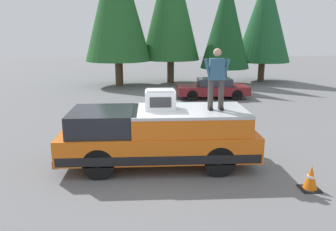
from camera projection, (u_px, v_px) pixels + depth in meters
name	position (u px, v px, depth m)	size (l,w,h in m)	color
ground_plane	(146.00, 168.00, 9.58)	(90.00, 90.00, 0.00)	slate
pickup_truck	(159.00, 136.00, 9.62)	(2.01, 5.54, 1.65)	orange
compressor_unit	(160.00, 100.00, 9.42)	(0.65, 0.84, 0.56)	silver
person_on_truck_bed	(216.00, 78.00, 9.22)	(0.29, 0.72, 1.69)	#423D38
parked_car_maroon	(213.00, 88.00, 19.56)	(1.64, 4.10, 1.16)	maroon
traffic_cone	(311.00, 178.00, 8.21)	(0.47, 0.47, 0.62)	black
conifer_far_left	(265.00, 17.00, 25.25)	(4.10, 4.10, 8.25)	#4C3826
conifer_left	(226.00, 22.00, 23.86)	(3.51, 3.51, 7.72)	#4C3826
conifer_center_left	(171.00, 1.00, 24.12)	(4.26, 4.26, 10.15)	#4C3826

